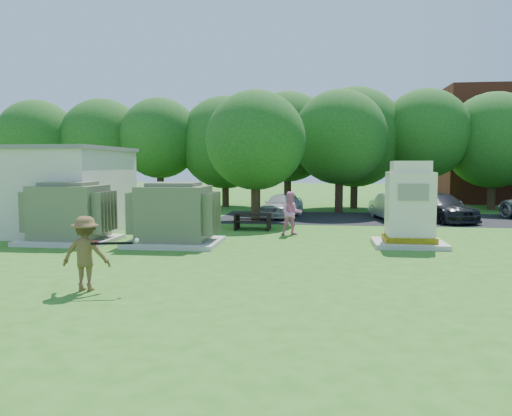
# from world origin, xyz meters

# --- Properties ---
(ground) EXTENTS (120.00, 120.00, 0.00)m
(ground) POSITION_xyz_m (0.00, 0.00, 0.00)
(ground) COLOR #2D6619
(ground) RESTS_ON ground
(parking_strip) EXTENTS (20.00, 6.00, 0.01)m
(parking_strip) POSITION_xyz_m (7.00, 13.50, 0.01)
(parking_strip) COLOR #232326
(parking_strip) RESTS_ON ground
(transformer_left) EXTENTS (3.00, 2.40, 2.07)m
(transformer_left) POSITION_xyz_m (-6.50, 4.50, 0.97)
(transformer_left) COLOR beige
(transformer_left) RESTS_ON ground
(transformer_right) EXTENTS (3.00, 2.40, 2.07)m
(transformer_right) POSITION_xyz_m (-2.80, 4.50, 0.97)
(transformer_right) COLOR beige
(transformer_right) RESTS_ON ground
(generator_cabinet) EXTENTS (2.28, 1.87, 2.78)m
(generator_cabinet) POSITION_xyz_m (4.89, 5.22, 1.22)
(generator_cabinet) COLOR beige
(generator_cabinet) RESTS_ON ground
(picnic_table) EXTENTS (1.53, 1.15, 0.66)m
(picnic_table) POSITION_xyz_m (-0.75, 8.69, 0.41)
(picnic_table) COLOR black
(picnic_table) RESTS_ON ground
(batter) EXTENTS (1.06, 0.66, 1.59)m
(batter) POSITION_xyz_m (-2.88, -1.64, 0.79)
(batter) COLOR brown
(batter) RESTS_ON ground
(person_at_picnic) EXTENTS (0.91, 0.77, 1.65)m
(person_at_picnic) POSITION_xyz_m (0.92, 7.27, 0.83)
(person_at_picnic) COLOR pink
(person_at_picnic) RESTS_ON ground
(car_white) EXTENTS (2.27, 3.91, 1.25)m
(car_white) POSITION_xyz_m (0.07, 13.46, 0.63)
(car_white) COLOR silver
(car_white) RESTS_ON ground
(car_silver_a) EXTENTS (2.01, 4.12, 1.30)m
(car_silver_a) POSITION_xyz_m (5.44, 13.07, 0.65)
(car_silver_a) COLOR #BBBBC0
(car_silver_a) RESTS_ON ground
(car_dark) EXTENTS (3.34, 4.84, 1.30)m
(car_dark) POSITION_xyz_m (7.58, 12.94, 0.65)
(car_dark) COLOR black
(car_dark) RESTS_ON ground
(batting_equipment) EXTENTS (1.08, 0.39, 0.11)m
(batting_equipment) POSITION_xyz_m (-2.27, -1.70, 1.05)
(batting_equipment) COLOR black
(batting_equipment) RESTS_ON ground
(tree_row) EXTENTS (41.30, 13.30, 7.30)m
(tree_row) POSITION_xyz_m (1.75, 18.50, 4.15)
(tree_row) COLOR #47301E
(tree_row) RESTS_ON ground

